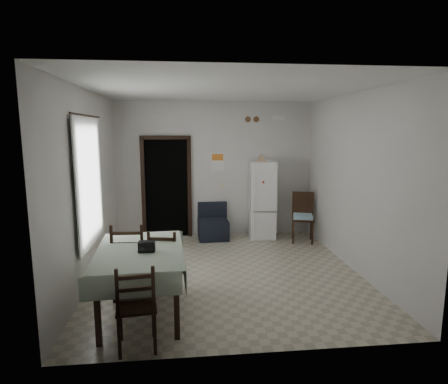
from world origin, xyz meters
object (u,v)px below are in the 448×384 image
dining_table (141,281)px  navy_seat (213,222)px  dining_chair_far_right (165,262)px  dining_chair_far_left (130,259)px  fridge (262,200)px  corner_chair (303,218)px  dining_chair_near_head (136,305)px

dining_table → navy_seat: bearing=66.6°
dining_chair_far_right → navy_seat: bearing=-97.9°
dining_chair_far_left → dining_chair_far_right: bearing=-176.9°
navy_seat → dining_chair_far_right: bearing=-110.2°
fridge → dining_chair_far_right: fridge is taller
corner_chair → dining_chair_far_right: 3.52m
fridge → dining_table: 3.87m
dining_chair_far_left → dining_chair_near_head: size_ratio=1.12×
dining_chair_far_left → navy_seat: bearing=-114.8°
navy_seat → dining_chair_near_head: size_ratio=0.79×
corner_chair → dining_chair_near_head: corner_chair is taller
dining_chair_far_left → dining_table: bearing=113.6°
dining_table → dining_chair_near_head: dining_chair_near_head is taller
navy_seat → dining_chair_far_left: bearing=-118.9°
corner_chair → dining_chair_far_right: (-2.70, -2.25, -0.03)m
navy_seat → corner_chair: 1.87m
dining_table → dining_chair_near_head: 0.79m
navy_seat → dining_chair_far_right: (-0.88, -2.64, 0.10)m
dining_table → dining_chair_far_left: bearing=108.2°
fridge → dining_chair_far_left: 3.59m
corner_chair → dining_chair_near_head: 4.61m
corner_chair → dining_chair_far_right: bearing=-125.2°
dining_chair_far_right → fridge: bearing=-115.6°
corner_chair → dining_chair_far_left: bearing=-129.6°
navy_seat → dining_table: (-1.16, -3.15, 0.04)m
dining_table → dining_chair_far_right: dining_chair_far_right is taller
fridge → dining_chair_near_head: (-2.17, -3.94, -0.35)m
corner_chair → dining_chair_near_head: bearing=-114.7°
dining_table → dining_chair_far_right: 0.58m
dining_chair_far_right → dining_chair_near_head: size_ratio=1.00×
navy_seat → dining_table: dining_table is taller
navy_seat → dining_chair_far_right: size_ratio=0.79×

